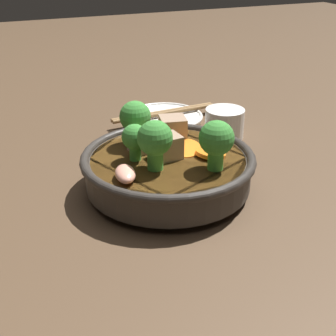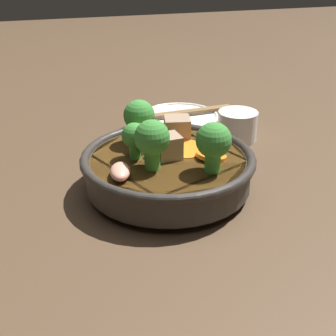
# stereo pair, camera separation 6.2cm
# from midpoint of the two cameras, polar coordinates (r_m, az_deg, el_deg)

# --- Properties ---
(ground_plane) EXTENTS (3.00, 3.00, 0.00)m
(ground_plane) POSITION_cam_midpoint_polar(r_m,az_deg,el_deg) (0.63, 2.79, -2.78)
(ground_plane) COLOR #4C3826
(stirfry_bowl) EXTENTS (0.23, 0.23, 0.11)m
(stirfry_bowl) POSITION_cam_midpoint_polar(r_m,az_deg,el_deg) (0.61, 2.82, 0.42)
(stirfry_bowl) COLOR #38332D
(stirfry_bowl) RESTS_ON ground_plane
(side_saucer) EXTENTS (0.14, 0.14, 0.01)m
(side_saucer) POSITION_cam_midpoint_polar(r_m,az_deg,el_deg) (0.87, 3.50, 6.11)
(side_saucer) COLOR white
(side_saucer) RESTS_ON ground_plane
(tea_cup) EXTENTS (0.07, 0.07, 0.05)m
(tea_cup) POSITION_cam_midpoint_polar(r_m,az_deg,el_deg) (0.79, 10.69, 5.07)
(tea_cup) COLOR white
(tea_cup) RESTS_ON ground_plane
(chopsticks_pair) EXTENTS (0.20, 0.03, 0.01)m
(chopsticks_pair) POSITION_cam_midpoint_polar(r_m,az_deg,el_deg) (0.86, 3.52, 6.70)
(chopsticks_pair) COLOR olive
(chopsticks_pair) RESTS_ON side_saucer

